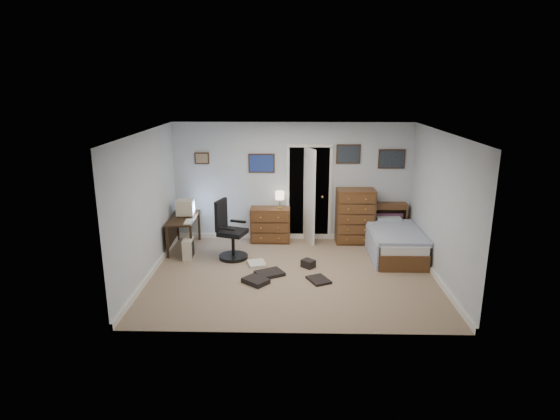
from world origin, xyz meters
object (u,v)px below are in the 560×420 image
(tall_dresser, at_px, (355,216))
(bed, at_px, (394,242))
(low_dresser, at_px, (270,225))
(office_chair, at_px, (230,236))
(computer_desk, at_px, (180,225))

(tall_dresser, xyz_separation_m, bed, (0.67, -0.73, -0.30))
(low_dresser, xyz_separation_m, bed, (2.45, -0.76, -0.09))
(bed, bearing_deg, tall_dresser, 132.49)
(office_chair, distance_m, low_dresser, 1.24)
(office_chair, xyz_separation_m, bed, (3.18, 0.24, -0.17))
(tall_dresser, bearing_deg, office_chair, -160.34)
(computer_desk, relative_size, tall_dresser, 1.02)
(computer_desk, xyz_separation_m, tall_dresser, (3.59, 0.46, 0.07))
(office_chair, relative_size, low_dresser, 1.39)
(computer_desk, xyz_separation_m, low_dresser, (1.82, 0.48, -0.14))
(tall_dresser, relative_size, bed, 0.64)
(bed, bearing_deg, office_chair, -175.83)
(office_chair, bearing_deg, low_dresser, 71.61)
(office_chair, bearing_deg, computer_desk, 172.66)
(office_chair, relative_size, bed, 0.64)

